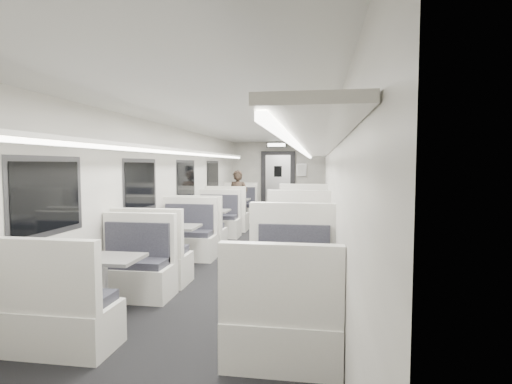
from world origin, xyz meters
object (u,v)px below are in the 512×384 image
(booth_left_b, at_px, (209,226))
(booth_right_b, at_px, (303,228))
(booth_right_c, at_px, (298,249))
(booth_right_a, at_px, (306,215))
(exit_sign, at_px, (277,145))
(booth_left_d, at_px, (104,287))
(booth_left_c, at_px, (172,247))
(vestibule_door, at_px, (278,184))
(booth_right_d, at_px, (289,294))
(booth_left_a, at_px, (233,212))
(passenger, at_px, (238,199))

(booth_left_b, relative_size, booth_right_b, 0.88)
(booth_left_b, xyz_separation_m, booth_right_c, (2.00, -2.23, 0.04))
(booth_right_b, bearing_deg, booth_right_a, 90.00)
(booth_left_b, bearing_deg, exit_sign, 76.63)
(booth_left_b, xyz_separation_m, booth_left_d, (0.00, -4.26, -0.01))
(booth_right_a, bearing_deg, booth_left_c, -115.44)
(booth_right_c, height_order, exit_sign, exit_sign)
(booth_right_c, relative_size, vestibule_door, 1.07)
(booth_left_d, relative_size, booth_right_c, 0.87)
(booth_right_b, distance_m, booth_right_c, 1.92)
(booth_right_a, relative_size, exit_sign, 3.39)
(booth_left_c, distance_m, exit_sign, 6.75)
(booth_right_a, relative_size, booth_right_c, 0.93)
(booth_right_b, relative_size, booth_right_c, 1.03)
(booth_left_b, height_order, booth_right_b, booth_right_b)
(booth_left_c, relative_size, booth_right_d, 1.02)
(booth_left_c, xyz_separation_m, booth_right_b, (2.00, 1.88, 0.05))
(booth_right_c, bearing_deg, booth_right_b, 90.00)
(booth_left_a, bearing_deg, exit_sign, 60.62)
(passenger, bearing_deg, booth_right_c, -58.66)
(passenger, relative_size, vestibule_door, 0.73)
(booth_left_a, height_order, booth_left_c, booth_left_a)
(vestibule_door, height_order, exit_sign, exit_sign)
(booth_right_d, height_order, vestibule_door, vestibule_door)
(booth_left_d, height_order, vestibule_door, vestibule_door)
(booth_left_a, relative_size, booth_right_c, 0.94)
(booth_left_b, bearing_deg, passenger, 85.46)
(booth_left_a, bearing_deg, booth_right_d, -73.21)
(booth_left_a, xyz_separation_m, booth_right_c, (2.00, -4.66, 0.02))
(booth_left_a, relative_size, booth_right_d, 1.07)
(booth_right_d, distance_m, passenger, 6.67)
(booth_left_c, bearing_deg, booth_left_d, -90.00)
(booth_right_a, xyz_separation_m, passenger, (-1.82, 0.19, 0.39))
(booth_left_a, xyz_separation_m, vestibule_door, (1.00, 2.26, 0.66))
(booth_left_c, distance_m, booth_left_d, 2.07)
(booth_right_a, xyz_separation_m, exit_sign, (-1.00, 2.19, 1.90))
(booth_left_a, relative_size, vestibule_door, 1.01)
(booth_left_c, height_order, booth_right_b, booth_right_b)
(booth_left_a, height_order, vestibule_door, vestibule_door)
(booth_right_a, height_order, booth_right_b, booth_right_b)
(booth_left_a, bearing_deg, booth_right_c, -66.75)
(exit_sign, bearing_deg, booth_left_c, -98.89)
(booth_right_b, relative_size, exit_sign, 3.74)
(booth_left_a, distance_m, booth_right_b, 3.39)
(booth_left_d, distance_m, booth_right_d, 2.00)
(exit_sign, bearing_deg, booth_right_b, -77.50)
(booth_left_b, relative_size, booth_right_d, 1.02)
(booth_left_b, height_order, exit_sign, exit_sign)
(booth_left_b, bearing_deg, booth_right_c, -48.06)
(booth_left_c, bearing_deg, booth_right_b, 43.30)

